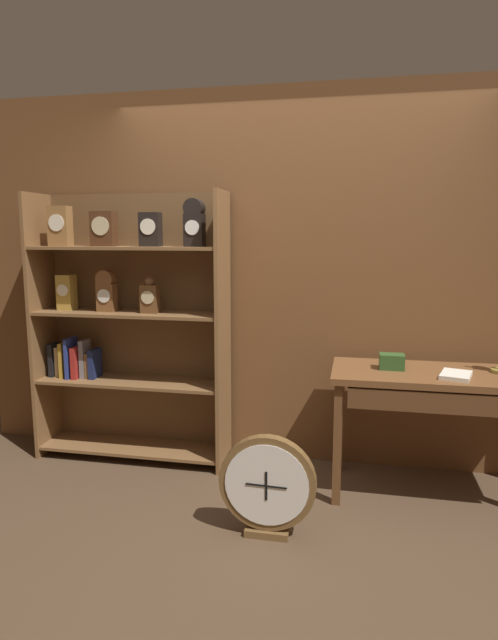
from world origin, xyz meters
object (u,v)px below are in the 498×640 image
(workbench, at_px, (446,389))
(toolbox_small, at_px, (392,362))
(open_repair_manual, at_px, (456,375))
(round_clock_large, at_px, (267,486))
(bookshelf, at_px, (127,323))

(workbench, relative_size, toolbox_small, 9.00)
(toolbox_small, distance_m, open_repair_manual, 0.38)
(round_clock_large, bearing_deg, toolbox_small, 45.82)
(toolbox_small, distance_m, round_clock_large, 1.10)
(bookshelf, height_order, workbench, bookshelf)
(workbench, distance_m, toolbox_small, 0.35)
(workbench, xyz_separation_m, round_clock_large, (-0.98, -0.64, -0.41))
(bookshelf, xyz_separation_m, workbench, (2.14, -0.23, -0.30))
(workbench, xyz_separation_m, open_repair_manual, (0.04, -0.08, 0.11))
(bookshelf, bearing_deg, toolbox_small, -5.74)
(bookshelf, distance_m, round_clock_large, 1.61)
(bookshelf, bearing_deg, open_repair_manual, -8.02)
(bookshelf, bearing_deg, workbench, -6.11)
(bookshelf, distance_m, toolbox_small, 1.84)
(bookshelf, relative_size, round_clock_large, 3.37)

